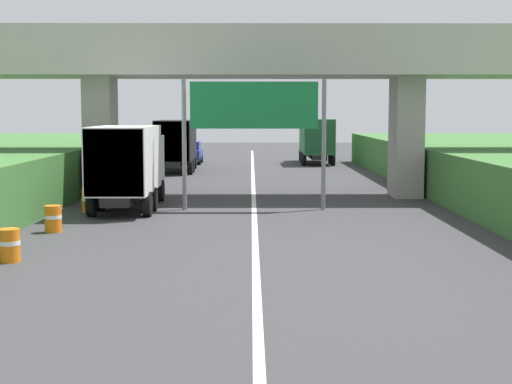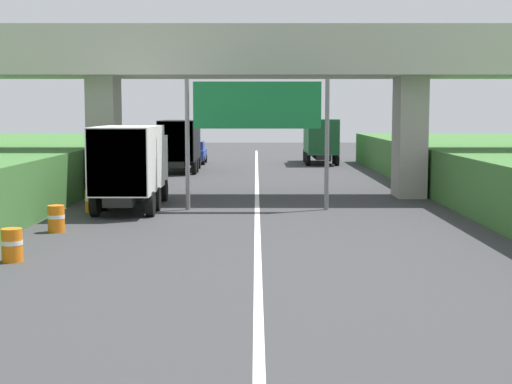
% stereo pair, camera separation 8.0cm
% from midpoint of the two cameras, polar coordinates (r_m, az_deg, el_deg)
% --- Properties ---
extents(lane_centre_stripe, '(0.20, 99.81, 0.01)m').
position_cam_midpoint_polar(lane_centre_stripe, '(28.88, -0.20, -1.99)').
color(lane_centre_stripe, white).
rests_on(lane_centre_stripe, ground).
extents(overpass_bridge, '(40.00, 4.80, 7.83)m').
position_cam_midpoint_polar(overpass_bridge, '(36.12, -0.24, 9.02)').
color(overpass_bridge, '#ADA89E').
rests_on(overpass_bridge, ground).
extents(overhead_highway_sign, '(5.88, 0.18, 5.33)m').
position_cam_midpoint_polar(overhead_highway_sign, '(31.23, -0.22, 5.85)').
color(overhead_highway_sign, slate).
rests_on(overhead_highway_sign, ground).
extents(truck_black, '(2.44, 7.30, 3.44)m').
position_cam_midpoint_polar(truck_black, '(51.35, -5.98, 3.66)').
color(truck_black, black).
rests_on(truck_black, ground).
extents(truck_green, '(2.44, 7.30, 3.44)m').
position_cam_midpoint_polar(truck_green, '(59.30, 4.46, 3.99)').
color(truck_green, black).
rests_on(truck_green, ground).
extents(truck_white, '(2.44, 7.30, 3.44)m').
position_cam_midpoint_polar(truck_white, '(31.95, -9.56, 2.18)').
color(truck_white, black).
rests_on(truck_white, ground).
extents(car_blue, '(1.86, 4.10, 1.72)m').
position_cam_midpoint_polar(car_blue, '(59.12, -5.00, 2.94)').
color(car_blue, '#233D9E').
rests_on(car_blue, ground).
extents(construction_barrel_3, '(0.57, 0.57, 0.90)m').
position_cam_midpoint_polar(construction_barrel_3, '(21.63, -17.99, -3.78)').
color(construction_barrel_3, orange).
rests_on(construction_barrel_3, ground).
extents(construction_barrel_4, '(0.57, 0.57, 0.90)m').
position_cam_midpoint_polar(construction_barrel_4, '(26.48, -14.95, -1.93)').
color(construction_barrel_4, orange).
rests_on(construction_barrel_4, ground).
extents(construction_barrel_5, '(0.57, 0.57, 0.90)m').
position_cam_midpoint_polar(construction_barrel_5, '(31.35, -12.42, -0.65)').
color(construction_barrel_5, orange).
rests_on(construction_barrel_5, ground).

